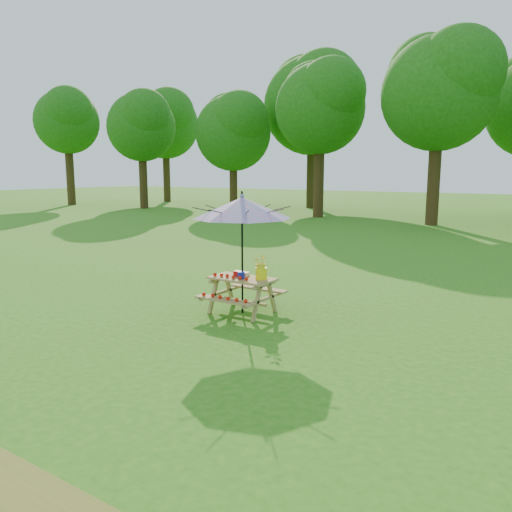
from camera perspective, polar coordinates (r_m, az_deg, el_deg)
The scene contains 6 objects.
treeline at distance 28.68m, azimuth 14.16°, elevation 20.21°, with size 60.00×12.00×16.00m, color #1E590F, non-canonical shape.
picnic_table at distance 9.25m, azimuth -1.57°, elevation -4.56°, with size 1.20×1.32×0.67m.
patio_umbrella at distance 9.00m, azimuth -1.61°, elevation 5.51°, with size 1.90×1.90×2.25m.
produce_bins at distance 9.20m, azimuth -1.73°, elevation -2.11°, with size 0.31×0.37×0.13m.
tomatoes_row at distance 9.11m, azimuth -2.99°, elevation -2.35°, with size 0.77×0.13×0.07m, color red, non-canonical shape.
flower_bucket at distance 8.98m, azimuth 0.62°, elevation -1.13°, with size 0.29×0.25×0.47m.
Camera 1 is at (9.47, -4.53, 2.59)m, focal length 35.00 mm.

